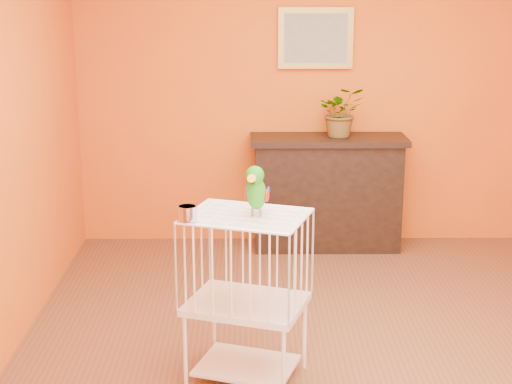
{
  "coord_description": "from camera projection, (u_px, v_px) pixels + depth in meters",
  "views": [
    {
      "loc": [
        -0.55,
        -4.35,
        2.2
      ],
      "look_at": [
        -0.51,
        -0.26,
        1.1
      ],
      "focal_mm": 55.0,
      "sensor_mm": 36.0,
      "label": 1
    }
  ],
  "objects": [
    {
      "name": "ground",
      "position": [
        340.0,
        355.0,
        4.77
      ],
      "size": [
        4.5,
        4.5,
        0.0
      ],
      "primitive_type": "plane",
      "color": "brown",
      "rests_on": "ground"
    },
    {
      "name": "room_shell",
      "position": [
        348.0,
        96.0,
        4.36
      ],
      "size": [
        4.5,
        4.5,
        4.5
      ],
      "color": "#DA6014",
      "rests_on": "ground"
    },
    {
      "name": "console_cabinet",
      "position": [
        327.0,
        193.0,
        6.6
      ],
      "size": [
        1.29,
        0.46,
        0.96
      ],
      "color": "black",
      "rests_on": "ground"
    },
    {
      "name": "potted_plant",
      "position": [
        341.0,
        118.0,
        6.42
      ],
      "size": [
        0.4,
        0.44,
        0.32
      ],
      "primitive_type": "imported",
      "rotation": [
        0.0,
        0.0,
        0.06
      ],
      "color": "#26722D",
      "rests_on": "console_cabinet"
    },
    {
      "name": "framed_picture",
      "position": [
        316.0,
        38.0,
        6.46
      ],
      "size": [
        0.62,
        0.04,
        0.5
      ],
      "color": "#A5803B",
      "rests_on": "room_shell"
    },
    {
      "name": "birdcage",
      "position": [
        246.0,
        296.0,
        4.37
      ],
      "size": [
        0.75,
        0.66,
        0.97
      ],
      "rotation": [
        0.0,
        0.0,
        -0.33
      ],
      "color": "white",
      "rests_on": "ground"
    },
    {
      "name": "feed_cup",
      "position": [
        187.0,
        213.0,
        4.14
      ],
      "size": [
        0.11,
        0.11,
        0.08
      ],
      "primitive_type": "cylinder",
      "color": "silver",
      "rests_on": "birdcage"
    },
    {
      "name": "parrot",
      "position": [
        256.0,
        190.0,
        4.2
      ],
      "size": [
        0.15,
        0.26,
        0.29
      ],
      "rotation": [
        0.0,
        0.0,
        -0.26
      ],
      "color": "#59544C",
      "rests_on": "birdcage"
    }
  ]
}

